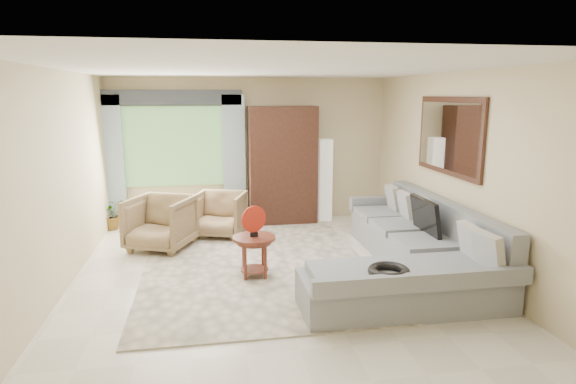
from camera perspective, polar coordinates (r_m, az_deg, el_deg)
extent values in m
plane|color=silver|center=(6.23, -1.75, -10.23)|extent=(6.00, 6.00, 0.00)
cube|color=beige|center=(6.64, -3.69, -8.76)|extent=(3.00, 4.00, 0.02)
cube|color=gray|center=(7.14, 13.84, -5.98)|extent=(0.90, 2.40, 0.40)
cube|color=gray|center=(5.50, 13.72, -11.37)|extent=(2.30, 0.80, 0.40)
cube|color=gray|center=(6.83, 18.05, -3.11)|extent=(0.20, 3.20, 0.50)
cube|color=gray|center=(8.21, 10.42, -1.31)|extent=(0.90, 0.16, 0.22)
cube|color=gray|center=(5.02, 15.93, -10.21)|extent=(2.30, 0.10, 0.18)
cube|color=black|center=(6.64, 15.98, -2.78)|extent=(0.14, 0.74, 0.48)
torus|color=black|center=(5.05, 11.87, -9.18)|extent=(0.43, 0.43, 0.09)
cylinder|color=#441B12|center=(6.12, -4.05, -5.46)|extent=(0.54, 0.54, 0.04)
cylinder|color=#441B12|center=(6.21, -4.01, -7.93)|extent=(0.36, 0.36, 0.49)
cylinder|color=#A41F10|center=(6.05, -4.08, -3.21)|extent=(0.32, 0.15, 0.34)
imported|color=#8E734D|center=(7.50, -14.88, -3.57)|extent=(1.15, 1.16, 0.81)
imported|color=#91714F|center=(8.00, -8.10, -2.63)|extent=(0.99, 1.00, 0.73)
imported|color=#999999|center=(8.88, -20.21, -2.48)|extent=(0.58, 0.54, 0.53)
cube|color=black|center=(8.65, -0.68, 3.18)|extent=(1.20, 0.55, 2.10)
cube|color=silver|center=(8.91, 4.35, 1.44)|extent=(0.24, 0.24, 1.50)
cube|color=#669E59|center=(8.77, -13.36, 5.28)|extent=(1.80, 0.04, 1.40)
cube|color=#9EB7CC|center=(8.84, -20.14, 3.30)|extent=(0.40, 0.08, 2.30)
cube|color=#9EB7CC|center=(8.70, -6.40, 3.82)|extent=(0.40, 0.08, 2.30)
cube|color=#1E232D|center=(8.65, -13.66, 10.84)|extent=(2.40, 0.12, 0.26)
cube|color=black|center=(6.92, 18.55, 6.31)|extent=(0.04, 1.70, 1.05)
cube|color=white|center=(6.91, 18.37, 6.31)|extent=(0.02, 1.54, 0.90)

